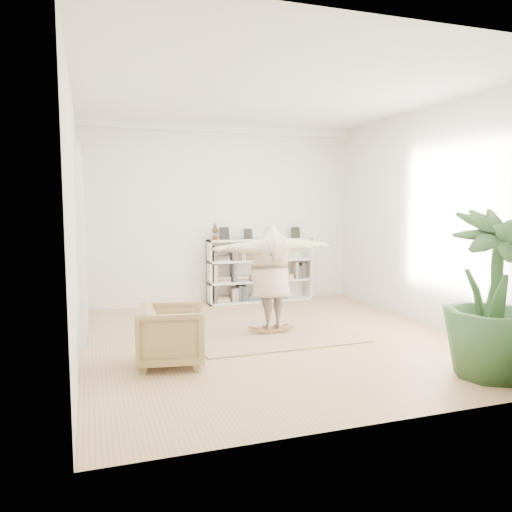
{
  "coord_description": "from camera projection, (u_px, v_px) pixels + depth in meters",
  "views": [
    {
      "loc": [
        -2.59,
        -6.81,
        2.02
      ],
      "look_at": [
        -0.16,
        0.4,
        1.22
      ],
      "focal_mm": 35.0,
      "sensor_mm": 36.0,
      "label": 1
    }
  ],
  "objects": [
    {
      "name": "person",
      "position": [
        271.0,
        274.0,
        7.71
      ],
      "size": [
        2.01,
        0.57,
        1.63
      ],
      "primitive_type": "imported",
      "rotation": [
        0.0,
        0.0,
        3.16
      ],
      "color": "#BCA88D",
      "rests_on": "rocker_board"
    },
    {
      "name": "floor",
      "position": [
        274.0,
        339.0,
        7.45
      ],
      "size": [
        6.0,
        6.0,
        0.0
      ],
      "primitive_type": "plane",
      "color": "tan",
      "rests_on": "ground"
    },
    {
      "name": "room_shell",
      "position": [
        223.0,
        128.0,
        9.86
      ],
      "size": [
        6.0,
        6.0,
        6.0
      ],
      "color": "silver",
      "rests_on": "floor"
    },
    {
      "name": "rocker_board",
      "position": [
        271.0,
        329.0,
        7.8
      ],
      "size": [
        0.46,
        0.28,
        0.1
      ],
      "rotation": [
        0.0,
        0.0,
        0.01
      ],
      "color": "brown",
      "rests_on": "rug"
    },
    {
      "name": "bookshelf",
      "position": [
        260.0,
        271.0,
        10.28
      ],
      "size": [
        2.2,
        0.35,
        1.64
      ],
      "color": "silver",
      "rests_on": "floor"
    },
    {
      "name": "armchair",
      "position": [
        171.0,
        335.0,
        6.25
      ],
      "size": [
        0.95,
        0.93,
        0.75
      ],
      "primitive_type": "imported",
      "rotation": [
        0.0,
        0.0,
        1.4
      ],
      "color": "tan",
      "rests_on": "floor"
    },
    {
      "name": "doors",
      "position": [
        81.0,
        244.0,
        7.67
      ],
      "size": [
        0.09,
        1.78,
        2.92
      ],
      "color": "white",
      "rests_on": "floor"
    },
    {
      "name": "rug",
      "position": [
        271.0,
        332.0,
        7.81
      ],
      "size": [
        2.53,
        2.04,
        0.02
      ],
      "primitive_type": "cube",
      "rotation": [
        0.0,
        0.0,
        0.01
      ],
      "color": "tan",
      "rests_on": "floor"
    },
    {
      "name": "houseplant",
      "position": [
        493.0,
        294.0,
        5.75
      ],
      "size": [
        1.11,
        1.11,
        1.96
      ],
      "primitive_type": "imported",
      "rotation": [
        0.0,
        0.0,
        -0.01
      ],
      "color": "#2E542A",
      "rests_on": "floor"
    }
  ]
}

